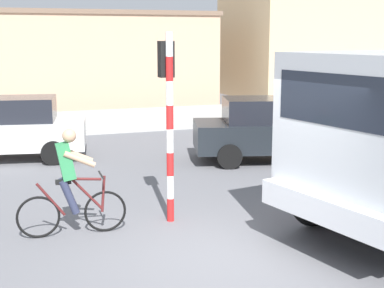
{
  "coord_description": "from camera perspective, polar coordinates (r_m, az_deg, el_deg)",
  "views": [
    {
      "loc": [
        -3.23,
        -7.05,
        3.13
      ],
      "look_at": [
        0.32,
        2.5,
        1.2
      ],
      "focal_mm": 53.47,
      "sensor_mm": 36.0,
      "label": 1
    }
  ],
  "objects": [
    {
      "name": "sidewalk_far",
      "position": [
        21.03,
        -11.37,
        2.18
      ],
      "size": [
        80.0,
        5.0,
        0.16
      ],
      "primitive_type": "cube",
      "color": "#ADADA8",
      "rests_on": "ground"
    },
    {
      "name": "ground_plane",
      "position": [
        8.36,
        3.99,
        -11.28
      ],
      "size": [
        120.0,
        120.0,
        0.0
      ],
      "primitive_type": "plane",
      "color": "slate"
    },
    {
      "name": "car_red_near",
      "position": [
        14.59,
        8.03,
        1.49
      ],
      "size": [
        4.32,
        2.77,
        1.6
      ],
      "color": "#1E2328",
      "rests_on": "ground"
    },
    {
      "name": "cyclist",
      "position": [
        9.21,
        -12.05,
        -3.76
      ],
      "size": [
        1.73,
        0.5,
        1.72
      ],
      "color": "black",
      "rests_on": "ground"
    },
    {
      "name": "building_corner_right",
      "position": [
        32.02,
        13.84,
        10.76
      ],
      "size": [
        11.04,
        6.23,
        6.63
      ],
      "color": "#D1B284",
      "rests_on": "ground"
    },
    {
      "name": "building_mid_block",
      "position": [
        28.75,
        -9.65,
        8.57
      ],
      "size": [
        10.23,
        7.91,
        4.24
      ],
      "color": "tan",
      "rests_on": "ground"
    },
    {
      "name": "car_white_mid",
      "position": [
        15.34,
        -17.98,
        1.52
      ],
      "size": [
        4.26,
        2.45,
        1.6
      ],
      "color": "white",
      "rests_on": "ground"
    },
    {
      "name": "pedestrian_near_kerb",
      "position": [
        18.14,
        9.35,
        3.35
      ],
      "size": [
        0.34,
        0.22,
        1.62
      ],
      "color": "#2D334C",
      "rests_on": "ground"
    },
    {
      "name": "traffic_light_pole",
      "position": [
        9.56,
        -2.39,
        4.33
      ],
      "size": [
        0.24,
        0.43,
        3.2
      ],
      "color": "red",
      "rests_on": "ground"
    }
  ]
}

